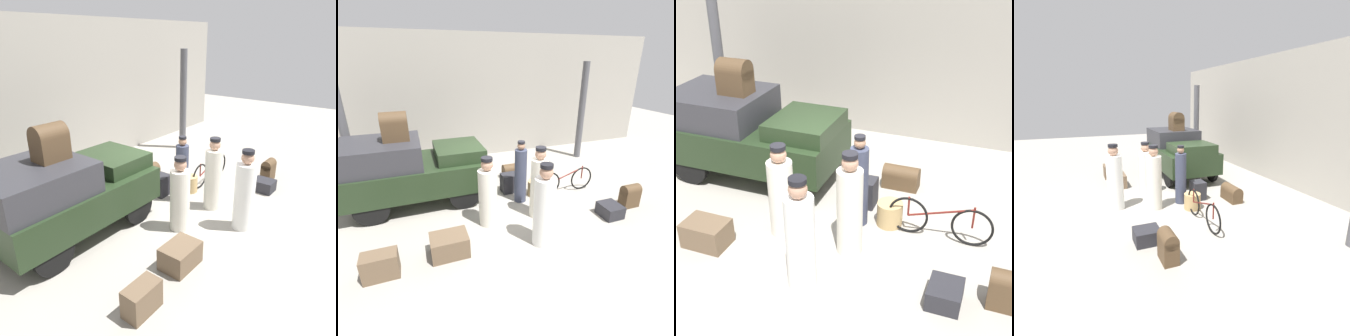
{
  "view_description": "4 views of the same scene",
  "coord_description": "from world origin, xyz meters",
  "views": [
    {
      "loc": [
        -5.67,
        -4.34,
        3.97
      ],
      "look_at": [
        0.2,
        0.2,
        0.95
      ],
      "focal_mm": 35.0,
      "sensor_mm": 36.0,
      "label": 1
    },
    {
      "loc": [
        -2.0,
        -5.82,
        3.65
      ],
      "look_at": [
        0.2,
        0.2,
        0.95
      ],
      "focal_mm": 28.0,
      "sensor_mm": 36.0,
      "label": 2
    },
    {
      "loc": [
        2.79,
        -6.63,
        4.84
      ],
      "look_at": [
        0.2,
        0.2,
        0.95
      ],
      "focal_mm": 50.0,
      "sensor_mm": 36.0,
      "label": 3
    },
    {
      "loc": [
        7.28,
        -2.59,
        2.97
      ],
      "look_at": [
        0.2,
        0.2,
        0.95
      ],
      "focal_mm": 28.0,
      "sensor_mm": 36.0,
      "label": 4
    }
  ],
  "objects": [
    {
      "name": "trunk_wicker_pale",
      "position": [
        0.94,
        1.51,
        0.23
      ],
      "size": [
        0.72,
        0.35,
        0.48
      ],
      "color": "#4C3823",
      "rests_on": "ground"
    },
    {
      "name": "porter_lifting_near_truck",
      "position": [
        0.29,
        -1.8,
        0.82
      ],
      "size": [
        0.43,
        0.43,
        1.81
      ],
      "color": "white",
      "rests_on": "ground"
    },
    {
      "name": "suitcase_black_upright",
      "position": [
        0.45,
        0.62,
        0.28
      ],
      "size": [
        0.45,
        0.38,
        0.55
      ],
      "color": "#232328",
      "rests_on": "ground"
    },
    {
      "name": "porter_standing_middle",
      "position": [
        -0.58,
        -0.72,
        0.76
      ],
      "size": [
        0.43,
        0.43,
        1.67
      ],
      "color": "silver",
      "rests_on": "ground"
    },
    {
      "name": "bicycle",
      "position": [
        1.98,
        0.04,
        0.36
      ],
      "size": [
        1.78,
        0.04,
        0.74
      ],
      "color": "black",
      "rests_on": "ground"
    },
    {
      "name": "suitcase_small_leather",
      "position": [
        2.35,
        -1.45,
        0.16
      ],
      "size": [
        0.48,
        0.54,
        0.31
      ],
      "color": "#232328",
      "rests_on": "ground"
    },
    {
      "name": "porter_carrying_trunk",
      "position": [
        0.55,
        0.02,
        0.79
      ],
      "size": [
        0.32,
        0.32,
        1.7
      ],
      "color": "#33384C",
      "rests_on": "ground"
    },
    {
      "name": "wicker_basket",
      "position": [
        1.09,
        0.16,
        0.22
      ],
      "size": [
        0.46,
        0.46,
        0.44
      ],
      "color": "tan",
      "rests_on": "ground"
    },
    {
      "name": "suitcase_tan_flat",
      "position": [
        -2.85,
        -1.66,
        0.25
      ],
      "size": [
        0.62,
        0.34,
        0.49
      ],
      "color": "brown",
      "rests_on": "ground"
    },
    {
      "name": "trunk_on_truck_roof",
      "position": [
        -2.4,
        0.99,
        2.12
      ],
      "size": [
        0.61,
        0.46,
        0.71
      ],
      "color": "#4C3823",
      "rests_on": "truck"
    },
    {
      "name": "canopy_pillar_right",
      "position": [
        4.06,
        2.5,
        1.77
      ],
      "size": [
        0.24,
        0.24,
        3.55
      ],
      "color": "#4C4C51",
      "rests_on": "ground"
    },
    {
      "name": "trunk_umber_medium",
      "position": [
        -1.61,
        -1.49,
        0.22
      ],
      "size": [
        0.73,
        0.52,
        0.44
      ],
      "color": "brown",
      "rests_on": "ground"
    },
    {
      "name": "truck",
      "position": [
        -2.17,
        0.99,
        0.99
      ],
      "size": [
        3.53,
        1.85,
        1.76
      ],
      "color": "black",
      "rests_on": "ground"
    },
    {
      "name": "conductor_in_dark_uniform",
      "position": [
        0.68,
        -0.8,
        0.82
      ],
      "size": [
        0.42,
        0.42,
        1.79
      ],
      "color": "silver",
      "rests_on": "ground"
    },
    {
      "name": "station_building_facade",
      "position": [
        0.0,
        4.08,
        2.25
      ],
      "size": [
        16.0,
        0.15,
        4.5
      ],
      "color": "gray",
      "rests_on": "ground"
    },
    {
      "name": "canopy_pillar_left",
      "position": [
        -3.81,
        2.5,
        1.77
      ],
      "size": [
        0.24,
        0.24,
        3.55
      ],
      "color": "#4C4C51",
      "rests_on": "ground"
    },
    {
      "name": "ground_plane",
      "position": [
        0.0,
        0.0,
        0.0
      ],
      "size": [
        30.0,
        30.0,
        0.0
      ],
      "primitive_type": "plane",
      "color": "gray"
    },
    {
      "name": "trunk_barrel_dark",
      "position": [
        3.14,
        -1.24,
        0.33
      ],
      "size": [
        0.47,
        0.3,
        0.62
      ],
      "color": "#4C3823",
      "rests_on": "ground"
    }
  ]
}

